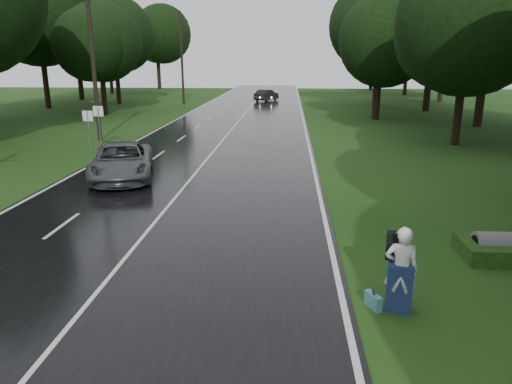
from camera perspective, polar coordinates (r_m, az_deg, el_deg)
ground at (r=14.23m, az=-14.85°, el=-7.07°), size 160.00×160.00×0.00m
road at (r=33.13m, az=-3.89°, el=6.39°), size 12.00×140.00×0.04m
lane_center at (r=33.12m, az=-3.89°, el=6.43°), size 0.12×140.00×0.01m
grey_car at (r=22.71m, az=-15.90°, el=3.60°), size 4.13×6.32×1.62m
far_car at (r=63.77m, az=1.28°, el=11.61°), size 3.21×4.74×1.48m
hitchhiker at (r=10.90m, az=17.04°, el=-9.24°), size 0.81×0.77×1.97m
suitcase at (r=11.15m, az=13.96°, el=-12.65°), size 0.34×0.51×0.35m
culvert at (r=15.16m, az=27.35°, el=-6.94°), size 1.46×0.73×0.73m
utility_pole_mid at (r=34.50m, az=-18.31°, el=5.97°), size 1.80×0.28×10.10m
utility_pole_far at (r=59.89m, az=-8.72°, el=10.42°), size 1.80×0.28×10.82m
road_sign_a at (r=29.78m, az=-19.27°, el=4.44°), size 0.60×0.10×2.51m
road_sign_b at (r=31.22m, az=-18.15°, el=5.03°), size 0.63×0.10×2.62m
tree_left_e at (r=50.19m, az=-17.70°, el=8.86°), size 7.84×7.84×12.24m
tree_left_f at (r=62.30m, az=-16.16°, el=10.19°), size 9.18×9.18×14.35m
tree_right_d at (r=33.59m, az=22.84°, el=5.29°), size 8.14×8.14×12.72m
tree_right_e at (r=45.77m, az=14.19°, el=8.52°), size 7.47×7.47×11.68m
tree_right_f at (r=59.36m, az=14.12°, el=10.08°), size 10.10×10.10×15.78m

